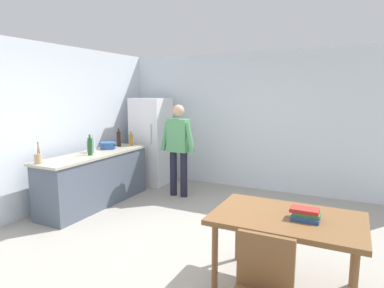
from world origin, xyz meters
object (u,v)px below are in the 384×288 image
(bottle_water_clear, at_px, (93,145))
(bottle_wine_dark, at_px, (119,139))
(refrigerator, at_px, (151,141))
(book_stack, at_px, (306,214))
(cooking_pot, at_px, (108,145))
(bottle_sauce_red, at_px, (89,146))
(bottle_wine_green, at_px, (90,146))
(utensil_jar, at_px, (38,158))
(dining_table, at_px, (287,224))
(person, at_px, (178,144))
(bottle_oil_amber, at_px, (131,140))

(bottle_water_clear, xyz_separation_m, bottle_wine_dark, (-0.04, 0.74, 0.02))
(refrigerator, distance_m, bottle_water_clear, 1.59)
(bottle_wine_dark, relative_size, book_stack, 1.28)
(cooking_pot, relative_size, bottle_water_clear, 1.33)
(bottle_wine_dark, bearing_deg, bottle_sauce_red, -96.22)
(bottle_wine_green, bearing_deg, bottle_sauce_red, 137.21)
(refrigerator, distance_m, bottle_sauce_red, 1.58)
(book_stack, bearing_deg, bottle_water_clear, 162.42)
(utensil_jar, distance_m, book_stack, 3.72)
(utensil_jar, xyz_separation_m, bottle_sauce_red, (-0.01, 1.03, 0.02))
(refrigerator, bearing_deg, cooking_pot, -99.06)
(dining_table, distance_m, bottle_wine_dark, 3.97)
(dining_table, height_order, bottle_wine_green, bottle_wine_green)
(person, bearing_deg, bottle_oil_amber, -170.84)
(bottle_sauce_red, bearing_deg, dining_table, -17.86)
(bottle_oil_amber, bearing_deg, cooking_pot, -113.03)
(cooking_pot, height_order, bottle_oil_amber, bottle_oil_amber)
(person, xyz_separation_m, dining_table, (2.35, -2.15, -0.31))
(utensil_jar, bearing_deg, bottle_wine_green, 75.87)
(refrigerator, distance_m, dining_table, 4.27)
(dining_table, height_order, bottle_oil_amber, bottle_oil_amber)
(dining_table, relative_size, bottle_wine_dark, 4.12)
(dining_table, xyz_separation_m, bottle_wine_green, (-3.34, 0.94, 0.37))
(bottle_sauce_red, xyz_separation_m, book_stack, (3.73, -1.16, -0.19))
(person, bearing_deg, bottle_sauce_red, -140.43)
(person, relative_size, book_stack, 6.38)
(bottle_water_clear, bearing_deg, refrigerator, 84.91)
(refrigerator, relative_size, bottle_oil_amber, 6.43)
(person, relative_size, bottle_wine_dark, 5.00)
(utensil_jar, relative_size, bottle_sauce_red, 1.33)
(person, distance_m, book_stack, 3.32)
(refrigerator, xyz_separation_m, bottle_wine_dark, (-0.18, -0.84, 0.15))
(bottle_oil_amber, bearing_deg, bottle_wine_dark, -144.89)
(dining_table, relative_size, bottle_oil_amber, 5.00)
(refrigerator, bearing_deg, bottle_sauce_red, -99.49)
(bottle_water_clear, height_order, bottle_wine_green, bottle_wine_green)
(dining_table, relative_size, bottle_water_clear, 4.67)
(cooking_pot, xyz_separation_m, utensil_jar, (-0.06, -1.43, 0.02))
(book_stack, bearing_deg, bottle_sauce_red, 162.64)
(utensil_jar, relative_size, bottle_water_clear, 1.07)
(person, distance_m, bottle_wine_green, 1.56)
(utensil_jar, distance_m, bottle_wine_dark, 1.75)
(book_stack, bearing_deg, person, 139.30)
(dining_table, height_order, cooking_pot, cooking_pot)
(person, relative_size, bottle_wine_green, 5.00)
(dining_table, xyz_separation_m, bottle_water_clear, (-3.44, 1.13, 0.35))
(refrigerator, relative_size, cooking_pot, 4.50)
(bottle_sauce_red, xyz_separation_m, bottle_oil_amber, (0.27, 0.85, 0.02))
(bottle_water_clear, height_order, bottle_wine_dark, bottle_wine_dark)
(refrigerator, relative_size, book_stack, 6.75)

